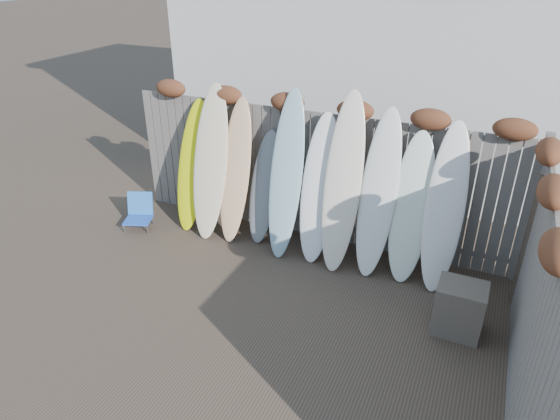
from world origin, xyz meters
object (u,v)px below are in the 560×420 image
at_px(surfboard_0, 192,166).
at_px(lattice_panel, 535,266).
at_px(wooden_crate, 459,309).
at_px(beach_chair, 139,212).

bearing_deg(surfboard_0, lattice_panel, -3.89).
bearing_deg(lattice_panel, surfboard_0, 162.14).
height_order(wooden_crate, lattice_panel, lattice_panel).
xyz_separation_m(beach_chair, surfboard_0, (0.79, 0.47, 0.76)).
bearing_deg(beach_chair, lattice_panel, -1.65).
relative_size(wooden_crate, lattice_panel, 0.37).
relative_size(wooden_crate, surfboard_0, 0.30).
xyz_separation_m(beach_chair, lattice_panel, (5.73, -0.17, 0.62)).
distance_m(beach_chair, surfboard_0, 1.19).
distance_m(beach_chair, lattice_panel, 5.76).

